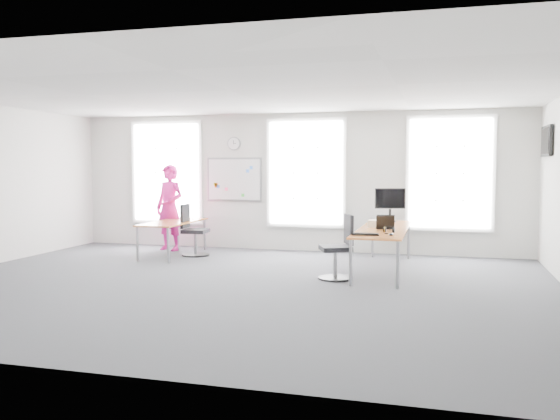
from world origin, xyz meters
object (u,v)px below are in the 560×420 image
(desk_right, at_px, (384,231))
(desk_left, at_px, (173,224))
(keyboard, at_px, (365,235))
(chair_left, at_px, (193,233))
(chair_right, at_px, (339,251))
(person, at_px, (170,208))
(headphones, at_px, (389,230))
(monitor, at_px, (390,202))

(desk_right, height_order, desk_left, desk_right)
(desk_left, bearing_deg, keyboard, -23.57)
(chair_left, xyz_separation_m, keyboard, (3.80, -1.89, 0.30))
(chair_right, relative_size, person, 0.56)
(desk_left, height_order, headphones, headphones)
(person, xyz_separation_m, keyboard, (4.60, -2.48, -0.17))
(chair_right, bearing_deg, monitor, 141.13)
(desk_left, bearing_deg, chair_left, 7.25)
(monitor, bearing_deg, headphones, -100.06)
(desk_right, bearing_deg, monitor, 89.61)
(desk_left, xyz_separation_m, chair_left, (0.41, 0.05, -0.18))
(desk_right, distance_m, desk_left, 4.45)
(chair_right, distance_m, monitor, 2.35)
(desk_right, distance_m, headphones, 0.70)
(desk_left, xyz_separation_m, keyboard, (4.21, -1.84, 0.12))
(keyboard, distance_m, monitor, 2.36)
(chair_right, xyz_separation_m, monitor, (0.63, 2.15, 0.69))
(desk_left, relative_size, headphones, 10.51)
(desk_left, xyz_separation_m, person, (-0.38, 0.64, 0.29))
(desk_right, xyz_separation_m, headphones, (0.15, -0.68, 0.10))
(chair_right, distance_m, person, 4.77)
(desk_left, bearing_deg, headphones, -16.82)
(desk_right, distance_m, keyboard, 1.16)
(chair_left, bearing_deg, keyboard, -121.45)
(person, relative_size, keyboard, 4.44)
(chair_left, bearing_deg, monitor, -88.78)
(desk_left, height_order, person, person)
(keyboard, bearing_deg, monitor, 78.79)
(desk_right, xyz_separation_m, monitor, (0.01, 1.18, 0.45))
(headphones, bearing_deg, desk_right, 105.92)
(keyboard, bearing_deg, person, 145.03)
(chair_left, relative_size, keyboard, 2.51)
(desk_right, height_order, chair_left, chair_left)
(person, xyz_separation_m, monitor, (4.78, -0.15, 0.22))
(chair_right, relative_size, headphones, 5.76)
(desk_left, relative_size, chair_left, 1.82)
(person, height_order, monitor, person)
(monitor, bearing_deg, desk_left, 171.97)
(chair_right, height_order, chair_left, chair_left)
(chair_left, xyz_separation_m, monitor, (3.99, 0.43, 0.69))
(headphones, height_order, monitor, monitor)
(chair_right, bearing_deg, chair_left, -139.64)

